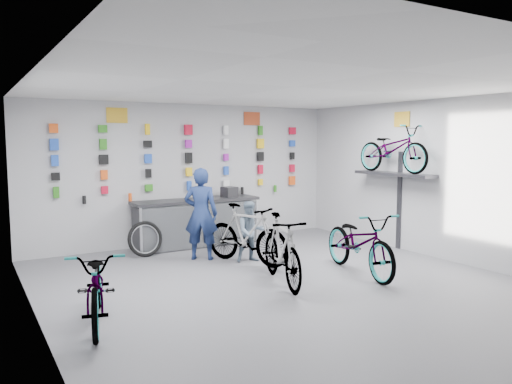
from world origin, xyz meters
TOP-DOWN VIEW (x-y plane):
  - floor at (0.00, 0.00)m, footprint 8.00×8.00m
  - ceiling at (0.00, 0.00)m, footprint 8.00×8.00m
  - wall_back at (0.00, 4.00)m, footprint 7.00×0.00m
  - wall_left at (-3.50, 0.00)m, footprint 0.00×8.00m
  - wall_right at (3.50, 0.00)m, footprint 0.00×8.00m
  - counter at (0.00, 3.54)m, footprint 2.70×0.66m
  - merch_wall at (-0.02, 3.93)m, footprint 5.56×0.08m
  - wall_bracket at (3.33, 1.20)m, footprint 0.39×1.90m
  - sign_left at (-1.50, 3.98)m, footprint 0.42×0.02m
  - sign_right at (1.60, 3.98)m, footprint 0.42×0.02m
  - sign_side at (3.48, 1.20)m, footprint 0.02×0.40m
  - bike_left at (-2.87, 0.02)m, footprint 1.08×1.94m
  - bike_center at (-0.02, 0.28)m, footprint 0.99×1.88m
  - bike_right at (1.44, 0.12)m, footprint 1.08×2.13m
  - bike_service at (0.16, 1.70)m, footprint 1.18×1.86m
  - bike_wall at (3.25, 1.20)m, footprint 0.63×1.80m
  - clerk at (-0.41, 2.41)m, footprint 0.75×0.70m
  - customer at (0.29, 1.79)m, footprint 0.61×0.51m
  - spare_wheel at (-1.25, 3.17)m, footprint 0.70×0.22m
  - register at (0.78, 3.55)m, footprint 0.32×0.34m

SIDE VIEW (x-z plane):
  - floor at x=0.00m, z-range 0.00..0.00m
  - spare_wheel at x=-1.25m, z-range -0.01..0.68m
  - bike_left at x=-2.87m, z-range 0.00..0.97m
  - counter at x=0.00m, z-range -0.01..0.99m
  - bike_right at x=1.44m, z-range 0.00..1.07m
  - bike_service at x=0.16m, z-range 0.00..1.08m
  - bike_center at x=-0.02m, z-range 0.00..1.09m
  - customer at x=0.29m, z-range 0.00..1.12m
  - clerk at x=-0.41m, z-range 0.00..1.73m
  - register at x=0.78m, z-range 1.00..1.22m
  - wall_bracket at x=3.33m, z-range 0.46..2.46m
  - wall_back at x=0.00m, z-range -2.00..5.00m
  - wall_left at x=-3.50m, z-range -2.50..5.50m
  - wall_right at x=3.50m, z-range -2.50..5.50m
  - merch_wall at x=-0.02m, z-range 1.05..2.61m
  - bike_wall at x=3.25m, z-range 1.58..2.53m
  - sign_side at x=3.48m, z-range 2.50..2.80m
  - sign_left at x=-1.50m, z-range 2.57..2.87m
  - sign_right at x=1.60m, z-range 2.57..2.87m
  - ceiling at x=0.00m, z-range 3.00..3.00m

